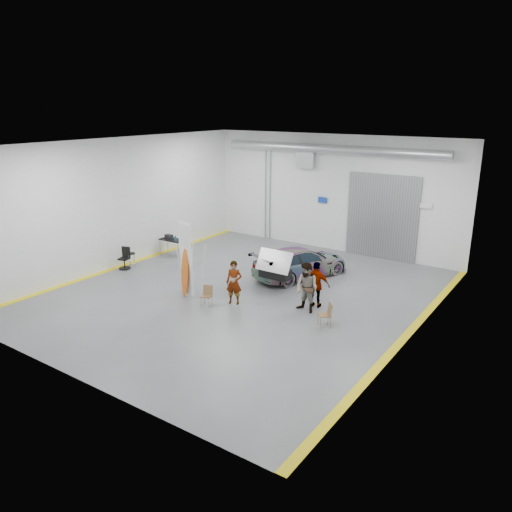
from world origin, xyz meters
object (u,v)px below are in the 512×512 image
Objects in this scene: person_c at (316,285)px; office_chair at (125,260)px; sedan_car at (301,262)px; folding_chair_near at (207,300)px; work_table at (171,239)px; folding_chair_far at (324,320)px; shop_stool at (132,260)px; person_a at (234,283)px; surfboard_display at (187,265)px; person_b at (307,288)px.

person_c is 1.77× the size of office_chair.
sedan_car is 3.54m from person_c.
work_table is (-5.83, 4.19, 0.59)m from folding_chair_near.
shop_stool is (-10.54, 0.75, 0.08)m from folding_chair_far.
work_table is (-10.41, 3.32, 0.56)m from folding_chair_far.
sedan_car is 4.26m from person_a.
folding_chair_near reaches higher than shop_stool.
shop_stool is at bearing 145.94° from folding_chair_near.
work_table is 1.31× the size of office_chair.
person_c reaches higher than work_table.
folding_chair_far is (4.58, 0.87, 0.03)m from folding_chair_near.
shop_stool is at bearing 52.71° from office_chair.
work_table is (-6.55, 3.38, -0.02)m from person_a.
shop_stool is 0.34m from office_chair.
surfboard_display is at bearing 147.01° from folding_chair_near.
surfboard_display reaches higher than folding_chair_near.
person_c reaches higher than person_a.
surfboard_display is 6.01m from work_table.
person_b is 2.40× the size of folding_chair_near.
folding_chair_far is at bearing 22.52° from surfboard_display.
surfboard_display reaches higher than work_table.
surfboard_display reaches higher than person_a.
person_b is 4.88m from surfboard_display.
office_chair is (-9.56, -0.97, -0.46)m from person_c.
surfboard_display reaches higher than sedan_car.
surfboard_display is 4.10× the size of folding_chair_near.
folding_chair_far is at bearing -18.99° from person_a.
folding_chair_near is 6.17m from shop_stool.
sedan_car is 7.98m from shop_stool.
sedan_car is at bearing 57.14° from folding_chair_near.
folding_chair_far is 10.56m from shop_stool.
shop_stool is 0.70× the size of office_chair.
person_c is at bearing 8.18° from person_a.
person_b is (2.16, -3.33, 0.28)m from sedan_car.
person_a reaches higher than sedan_car.
person_a is 3.15m from person_c.
person_c is at bearing 14.41° from folding_chair_near.
work_table is (-7.09, -0.83, 0.17)m from sedan_car.
folding_chair_near is 6.21m from office_chair.
person_a reaches higher than work_table.
work_table is at bearing -21.08° from person_c.
person_c is 2.54× the size of shop_stool.
person_a is at bearing -27.33° from work_table.
shop_stool is at bearing -92.76° from work_table.
folding_chair_near is at bearing -15.21° from shop_stool.
sedan_car is 1.42× the size of surfboard_display.
person_c is 1.35× the size of work_table.
person_a is 1.24m from folding_chair_near.
folding_chair_far is at bearing -8.09° from folding_chair_near.
shop_stool is (-7.21, -3.40, -0.31)m from sedan_car.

